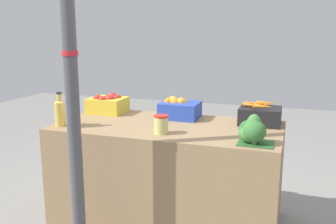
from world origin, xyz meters
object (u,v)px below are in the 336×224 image
(apple_crate, at_px, (108,104))
(juice_bottle_cloudy, at_px, (73,113))
(support_pole, at_px, (70,62))
(orange_crate, at_px, (179,108))
(pickle_jar, at_px, (161,124))
(juice_bottle_golden, at_px, (60,112))
(broccoli_pile, at_px, (252,131))
(carrot_crate, at_px, (260,115))

(apple_crate, relative_size, juice_bottle_cloudy, 1.20)
(support_pole, relative_size, orange_crate, 8.52)
(juice_bottle_cloudy, relative_size, pickle_jar, 1.96)
(juice_bottle_golden, bearing_deg, broccoli_pile, -0.08)
(carrot_crate, distance_m, pickle_jar, 0.80)
(support_pole, xyz_separation_m, pickle_jar, (0.39, 0.46, -0.45))
(support_pole, distance_m, pickle_jar, 0.76)
(apple_crate, xyz_separation_m, carrot_crate, (1.29, 0.00, -0.01))
(juice_bottle_golden, height_order, juice_bottle_cloudy, juice_bottle_golden)
(support_pole, height_order, juice_bottle_cloudy, support_pole)
(orange_crate, height_order, broccoli_pile, broccoli_pile)
(support_pole, distance_m, broccoli_pile, 1.18)
(broccoli_pile, relative_size, juice_bottle_golden, 0.86)
(juice_bottle_cloudy, distance_m, pickle_jar, 0.68)
(juice_bottle_golden, bearing_deg, juice_bottle_cloudy, 0.00)
(broccoli_pile, height_order, pickle_jar, broccoli_pile)
(carrot_crate, distance_m, broccoli_pile, 0.55)
(support_pole, relative_size, pickle_jar, 19.94)
(broccoli_pile, distance_m, juice_bottle_golden, 1.40)
(orange_crate, height_order, pickle_jar, orange_crate)
(juice_bottle_golden, distance_m, pickle_jar, 0.79)
(juice_bottle_golden, height_order, pickle_jar, juice_bottle_golden)
(pickle_jar, bearing_deg, apple_crate, 143.40)
(orange_crate, bearing_deg, apple_crate, -179.42)
(carrot_crate, xyz_separation_m, pickle_jar, (-0.62, -0.51, -0.01))
(juice_bottle_cloudy, bearing_deg, support_pole, -56.11)
(orange_crate, height_order, juice_bottle_cloudy, juice_bottle_cloudy)
(support_pole, xyz_separation_m, juice_bottle_cloudy, (-0.29, 0.43, -0.41))
(broccoli_pile, bearing_deg, carrot_crate, 90.20)
(support_pole, height_order, orange_crate, support_pole)
(broccoli_pile, xyz_separation_m, pickle_jar, (-0.62, 0.04, -0.02))
(carrot_crate, height_order, juice_bottle_cloudy, juice_bottle_cloudy)
(support_pole, height_order, apple_crate, support_pole)
(apple_crate, height_order, pickle_jar, apple_crate)
(orange_crate, distance_m, carrot_crate, 0.64)
(carrot_crate, xyz_separation_m, juice_bottle_cloudy, (-1.29, -0.54, 0.04))
(broccoli_pile, bearing_deg, pickle_jar, 176.37)
(apple_crate, xyz_separation_m, pickle_jar, (0.67, -0.50, -0.01))
(apple_crate, relative_size, carrot_crate, 1.00)
(apple_crate, xyz_separation_m, orange_crate, (0.65, 0.01, -0.00))
(pickle_jar, bearing_deg, juice_bottle_cloudy, -176.85)
(carrot_crate, bearing_deg, pickle_jar, -140.62)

